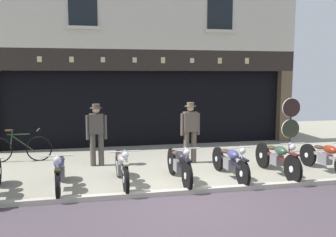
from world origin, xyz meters
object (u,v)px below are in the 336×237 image
(motorcycle_far_right, at_px, (326,157))
(salesman_left, at_px, (97,132))
(leaning_bicycle, at_px, (19,148))
(motorcycle_center, at_px, (179,164))
(shopkeeper_center, at_px, (190,130))
(motorcycle_center_left, at_px, (122,167))
(tyre_sign_pole, at_px, (291,119))
(advert_board_far, at_px, (56,95))
(motorcycle_right, at_px, (277,158))
(advert_board_near, at_px, (95,98))
(motorcycle_center_right, at_px, (230,161))
(motorcycle_left, at_px, (60,171))

(motorcycle_far_right, xyz_separation_m, salesman_left, (-5.68, 1.88, 0.52))
(leaning_bicycle, bearing_deg, motorcycle_center, 55.67)
(salesman_left, bearing_deg, shopkeeper_center, 176.49)
(salesman_left, bearing_deg, motorcycle_center, 134.95)
(motorcycle_center_left, distance_m, motorcycle_far_right, 5.14)
(motorcycle_center_left, distance_m, shopkeeper_center, 2.69)
(tyre_sign_pole, xyz_separation_m, advert_board_far, (-7.37, 2.05, 0.74))
(motorcycle_right, xyz_separation_m, advert_board_near, (-4.37, 4.43, 1.24))
(motorcycle_center_left, height_order, leaning_bicycle, leaning_bicycle)
(salesman_left, bearing_deg, motorcycle_far_right, 162.79)
(motorcycle_center_right, height_order, tyre_sign_pole, tyre_sign_pole)
(salesman_left, distance_m, advert_board_near, 2.69)
(advert_board_near, bearing_deg, tyre_sign_pole, -18.47)
(motorcycle_left, xyz_separation_m, motorcycle_far_right, (6.48, 0.05, 0.00))
(motorcycle_left, relative_size, motorcycle_right, 0.94)
(motorcycle_right, distance_m, shopkeeper_center, 2.47)
(salesman_left, bearing_deg, leaning_bicycle, -21.92)
(advert_board_far, bearing_deg, shopkeeper_center, -36.00)
(motorcycle_center, xyz_separation_m, salesman_left, (-1.84, 1.92, 0.50))
(motorcycle_far_right, relative_size, tyre_sign_pole, 1.10)
(shopkeeper_center, bearing_deg, tyre_sign_pole, -171.17)
(motorcycle_center_right, distance_m, shopkeeper_center, 1.82)
(motorcycle_center_left, bearing_deg, motorcycle_center, 175.87)
(motorcycle_right, height_order, advert_board_far, advert_board_far)
(motorcycle_left, xyz_separation_m, motorcycle_center_right, (3.91, 0.06, 0.00))
(motorcycle_right, height_order, shopkeeper_center, shopkeeper_center)
(motorcycle_center_right, xyz_separation_m, salesman_left, (-3.11, 1.87, 0.52))
(motorcycle_left, distance_m, shopkeeper_center, 3.82)
(motorcycle_far_right, distance_m, advert_board_near, 7.35)
(motorcycle_far_right, distance_m, shopkeeper_center, 3.57)
(shopkeeper_center, bearing_deg, advert_board_far, -39.08)
(motorcycle_center_right, xyz_separation_m, motorcycle_far_right, (2.57, -0.01, -0.00))
(salesman_left, distance_m, leaning_bicycle, 2.44)
(salesman_left, bearing_deg, motorcycle_right, 158.06)
(motorcycle_left, xyz_separation_m, leaning_bicycle, (-1.38, 2.86, -0.03))
(advert_board_far, height_order, leaning_bicycle, advert_board_far)
(motorcycle_left, bearing_deg, advert_board_near, -101.80)
(motorcycle_far_right, xyz_separation_m, advert_board_near, (-5.70, 4.46, 1.26))
(motorcycle_right, relative_size, advert_board_far, 1.89)
(motorcycle_center, xyz_separation_m, shopkeeper_center, (0.72, 1.71, 0.52))
(motorcycle_center_right, height_order, leaning_bicycle, leaning_bicycle)
(motorcycle_center_left, xyz_separation_m, motorcycle_right, (3.81, 0.03, 0.01))
(motorcycle_center, distance_m, advert_board_near, 5.03)
(motorcycle_center_right, height_order, salesman_left, salesman_left)
(shopkeeper_center, distance_m, advert_board_near, 3.88)
(shopkeeper_center, xyz_separation_m, advert_board_near, (-2.59, 2.79, 0.73))
(motorcycle_left, height_order, motorcycle_far_right, motorcycle_left)
(motorcycle_center, height_order, shopkeeper_center, shopkeeper_center)
(shopkeeper_center, xyz_separation_m, advert_board_far, (-3.84, 2.79, 0.86))
(motorcycle_right, distance_m, motorcycle_far_right, 1.33)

